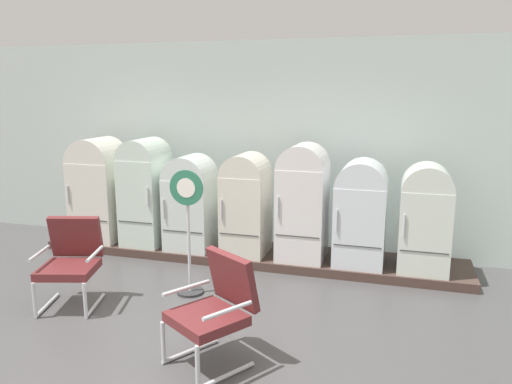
% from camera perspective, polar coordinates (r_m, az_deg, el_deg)
% --- Properties ---
extents(ground, '(12.00, 10.00, 0.05)m').
position_cam_1_polar(ground, '(4.72, -12.71, -19.46)').
color(ground, '#484747').
extents(back_wall, '(11.76, 0.12, 3.09)m').
position_cam_1_polar(back_wall, '(7.48, 0.45, 5.33)').
color(back_wall, silver).
rests_on(back_wall, ground).
extents(display_plinth, '(6.08, 0.95, 0.12)m').
position_cam_1_polar(display_plinth, '(7.22, -0.97, -7.12)').
color(display_plinth, '#47342D').
rests_on(display_plinth, ground).
extents(refrigerator_0, '(0.71, 0.70, 1.56)m').
position_cam_1_polar(refrigerator_0, '(7.91, -17.59, 0.62)').
color(refrigerator_0, silver).
rests_on(refrigerator_0, display_plinth).
extents(refrigerator_1, '(0.58, 0.72, 1.57)m').
position_cam_1_polar(refrigerator_1, '(7.50, -12.58, 0.42)').
color(refrigerator_1, silver).
rests_on(refrigerator_1, display_plinth).
extents(refrigerator_2, '(0.65, 0.63, 1.36)m').
position_cam_1_polar(refrigerator_2, '(7.17, -7.53, -0.93)').
color(refrigerator_2, silver).
rests_on(refrigerator_2, display_plinth).
extents(refrigerator_3, '(0.60, 0.66, 1.41)m').
position_cam_1_polar(refrigerator_3, '(6.89, -1.17, -1.06)').
color(refrigerator_3, silver).
rests_on(refrigerator_3, display_plinth).
extents(refrigerator_4, '(0.63, 0.69, 1.57)m').
position_cam_1_polar(refrigerator_4, '(6.69, 5.39, -0.76)').
color(refrigerator_4, white).
rests_on(refrigerator_4, display_plinth).
extents(refrigerator_5, '(0.65, 0.72, 1.38)m').
position_cam_1_polar(refrigerator_5, '(6.63, 11.95, -2.03)').
color(refrigerator_5, white).
rests_on(refrigerator_5, display_plinth).
extents(refrigerator_6, '(0.62, 0.66, 1.37)m').
position_cam_1_polar(refrigerator_6, '(6.59, 18.87, -2.54)').
color(refrigerator_6, silver).
rests_on(refrigerator_6, display_plinth).
extents(armchair_left, '(0.76, 0.81, 0.98)m').
position_cam_1_polar(armchair_left, '(5.97, -20.47, -7.14)').
color(armchair_left, silver).
rests_on(armchair_left, ground).
extents(armchair_right, '(0.85, 0.88, 0.98)m').
position_cam_1_polar(armchair_right, '(4.48, -4.64, -12.83)').
color(armchair_right, silver).
rests_on(armchair_right, ground).
extents(sign_stand, '(0.41, 0.32, 1.50)m').
position_cam_1_polar(sign_stand, '(5.87, -7.78, -5.22)').
color(sign_stand, '#2D2D30').
rests_on(sign_stand, ground).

